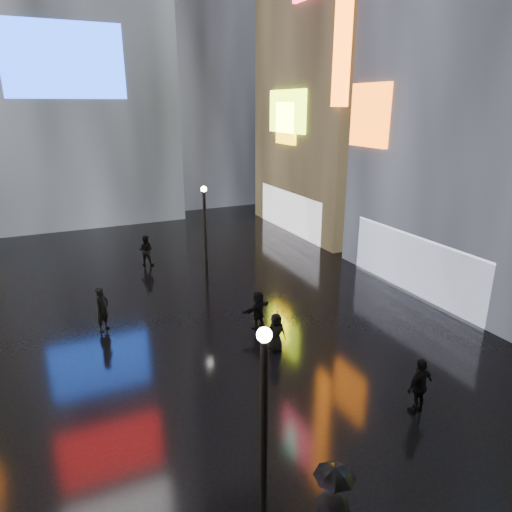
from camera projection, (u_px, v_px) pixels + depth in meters
ground at (185, 307)px, 21.58m from camera, size 140.00×140.00×0.00m
building_right_far at (355, 32)px, 32.11m from camera, size 10.28×12.00×28.00m
tower_flank_right at (191, 15)px, 42.17m from camera, size 12.00×12.00×34.00m
lamp_near at (264, 428)px, 9.19m from camera, size 0.30×0.30×5.20m
lamp_far at (205, 229)px, 23.82m from camera, size 0.30×0.30×5.20m
pedestrian_3 at (420, 386)px, 14.00m from camera, size 1.15×0.63×1.86m
pedestrian_4 at (276, 333)px, 17.56m from camera, size 0.77×0.50×1.57m
pedestrian_5 at (258, 310)px, 19.40m from camera, size 1.61×1.01×1.66m
pedestrian_6 at (102, 309)px, 19.15m from camera, size 0.82×0.82×1.92m
pedestrian_7 at (146, 250)px, 27.01m from camera, size 1.10×1.02×1.82m
umbrella_1 at (334, 481)px, 8.84m from camera, size 1.10×1.10×0.69m
umbrella_2 at (276, 304)px, 17.17m from camera, size 1.30×1.31×0.84m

